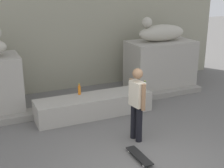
# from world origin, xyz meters

# --- Properties ---
(pedestal_right) EXTENTS (2.12, 1.16, 1.59)m
(pedestal_right) POSITION_xyz_m (2.74, 4.10, 0.79)
(pedestal_right) COLOR #A39E93
(pedestal_right) RESTS_ON ground_plane
(statue_reclining_right) EXTENTS (1.60, 0.56, 0.78)m
(statue_reclining_right) POSITION_xyz_m (2.70, 4.10, 1.87)
(statue_reclining_right) COLOR #B3AD9D
(statue_reclining_right) RESTS_ON pedestal_right
(ledge_block) EXTENTS (3.10, 0.79, 0.54)m
(ledge_block) POSITION_xyz_m (0.00, 2.98, 0.27)
(ledge_block) COLOR #A39E93
(ledge_block) RESTS_ON ground_plane
(skater) EXTENTS (0.25, 0.53, 1.67)m
(skater) POSITION_xyz_m (0.36, 1.30, 0.92)
(skater) COLOR black
(skater) RESTS_ON ground_plane
(skateboard) EXTENTS (0.21, 0.80, 0.08)m
(skateboard) POSITION_xyz_m (0.04, 0.56, 0.06)
(skateboard) COLOR black
(skateboard) RESTS_ON ground_plane
(bottle_green) EXTENTS (0.08, 0.08, 0.32)m
(bottle_green) POSITION_xyz_m (1.37, 2.70, 0.67)
(bottle_green) COLOR #1E722D
(bottle_green) RESTS_ON ledge_block
(bottle_orange) EXTENTS (0.08, 0.08, 0.30)m
(bottle_orange) POSITION_xyz_m (-0.31, 3.25, 0.66)
(bottle_orange) COLOR orange
(bottle_orange) RESTS_ON ledge_block
(stair_step) EXTENTS (7.59, 0.50, 0.17)m
(stair_step) POSITION_xyz_m (0.00, 3.50, 0.08)
(stair_step) COLOR gray
(stair_step) RESTS_ON ground_plane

